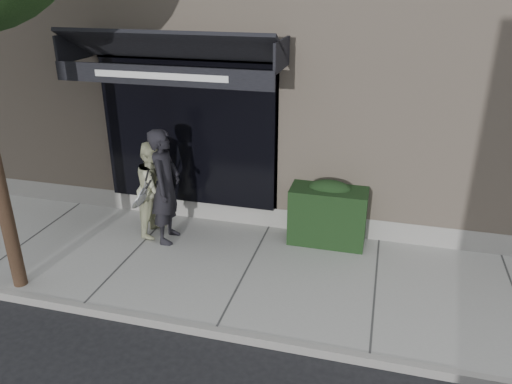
# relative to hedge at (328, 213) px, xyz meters

# --- Properties ---
(ground) EXTENTS (80.00, 80.00, 0.00)m
(ground) POSITION_rel_hedge_xyz_m (-1.10, -1.25, -0.66)
(ground) COLOR black
(ground) RESTS_ON ground
(sidewalk) EXTENTS (20.00, 3.00, 0.12)m
(sidewalk) POSITION_rel_hedge_xyz_m (-1.10, -1.25, -0.60)
(sidewalk) COLOR gray
(sidewalk) RESTS_ON ground
(curb) EXTENTS (20.00, 0.10, 0.14)m
(curb) POSITION_rel_hedge_xyz_m (-1.10, -2.80, -0.59)
(curb) COLOR gray
(curb) RESTS_ON ground
(building_facade) EXTENTS (14.30, 8.04, 5.64)m
(building_facade) POSITION_rel_hedge_xyz_m (-1.11, 3.71, 2.08)
(building_facade) COLOR tan
(building_facade) RESTS_ON ground
(hedge) EXTENTS (1.30, 0.70, 1.14)m
(hedge) POSITION_rel_hedge_xyz_m (0.00, 0.00, 0.00)
(hedge) COLOR black
(hedge) RESTS_ON sidewalk
(pedestrian_front) EXTENTS (0.78, 0.83, 2.02)m
(pedestrian_front) POSITION_rel_hedge_xyz_m (-2.70, -0.66, 0.47)
(pedestrian_front) COLOR black
(pedestrian_front) RESTS_ON sidewalk
(pedestrian_back) EXTENTS (0.66, 0.84, 1.71)m
(pedestrian_back) POSITION_rel_hedge_xyz_m (-3.00, -0.45, 0.32)
(pedestrian_back) COLOR beige
(pedestrian_back) RESTS_ON sidewalk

